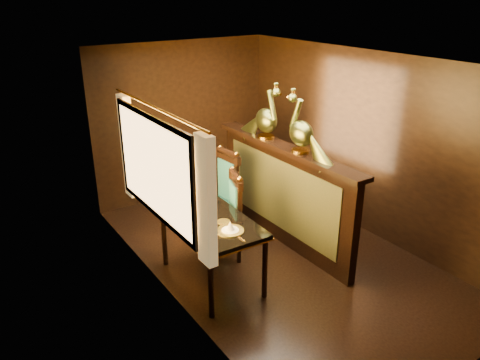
% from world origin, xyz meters
% --- Properties ---
extents(ground, '(5.00, 5.00, 0.00)m').
position_xyz_m(ground, '(0.00, 0.00, 0.00)').
color(ground, black).
rests_on(ground, ground).
extents(room_shell, '(3.04, 5.04, 2.52)m').
position_xyz_m(room_shell, '(-0.09, 0.02, 1.58)').
color(room_shell, black).
rests_on(room_shell, ground).
extents(partition, '(0.26, 2.70, 1.36)m').
position_xyz_m(partition, '(0.32, 0.30, 0.71)').
color(partition, black).
rests_on(partition, ground).
extents(dining_table, '(0.86, 1.37, 1.00)m').
position_xyz_m(dining_table, '(-0.97, 0.02, 0.72)').
color(dining_table, black).
rests_on(dining_table, ground).
extents(chair_left, '(0.54, 0.55, 1.18)m').
position_xyz_m(chair_left, '(-0.50, 0.33, 0.61)').
color(chair_left, black).
rests_on(chair_left, ground).
extents(chair_right, '(0.48, 0.50, 1.24)m').
position_xyz_m(chair_right, '(-0.21, 0.93, 0.65)').
color(chair_right, black).
rests_on(chair_right, ground).
extents(peacock_left, '(0.24, 0.64, 0.76)m').
position_xyz_m(peacock_left, '(0.33, 0.01, 1.74)').
color(peacock_left, '#1A502E').
rests_on(peacock_left, partition).
extents(peacock_right, '(0.24, 0.65, 0.77)m').
position_xyz_m(peacock_right, '(0.33, 0.71, 1.75)').
color(peacock_right, '#1A502E').
rests_on(peacock_right, partition).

